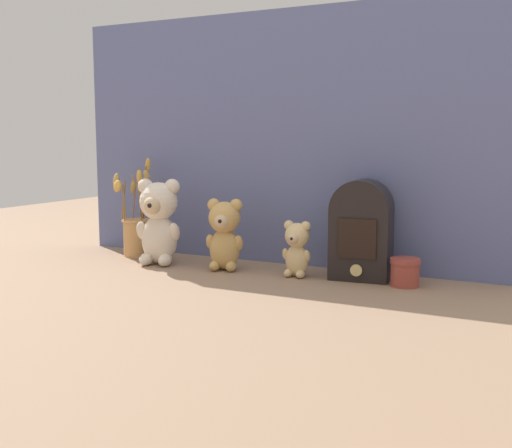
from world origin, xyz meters
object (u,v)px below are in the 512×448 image
object	(u,v)px
teddy_bear_medium	(225,233)
flower_vase	(136,228)
teddy_bear_large	(158,220)
vintage_radio	(361,228)
decorative_tin_tall	(405,272)
teddy_bear_small	(297,248)

from	to	relation	value
teddy_bear_medium	flower_vase	xyz separation A→B (m)	(-0.37, 0.06, -0.02)
teddy_bear_large	teddy_bear_medium	size ratio (longest dim) A/B	1.25
vintage_radio	decorative_tin_tall	distance (m)	0.17
teddy_bear_medium	vintage_radio	world-z (taller)	vintage_radio
teddy_bear_small	teddy_bear_large	bearing A→B (deg)	-176.34
teddy_bear_large	teddy_bear_small	size ratio (longest dim) A/B	1.67
teddy_bear_large	teddy_bear_medium	xyz separation A→B (m)	(0.22, 0.02, -0.03)
teddy_bear_large	flower_vase	xyz separation A→B (m)	(-0.15, 0.08, -0.04)
flower_vase	vintage_radio	world-z (taller)	flower_vase
teddy_bear_large	teddy_bear_medium	world-z (taller)	teddy_bear_large
teddy_bear_medium	vintage_radio	size ratio (longest dim) A/B	0.77
vintage_radio	decorative_tin_tall	bearing A→B (deg)	-14.93
teddy_bear_small	decorative_tin_tall	size ratio (longest dim) A/B	2.00
teddy_bear_medium	vintage_radio	distance (m)	0.40
teddy_bear_medium	teddy_bear_small	bearing A→B (deg)	2.58
flower_vase	teddy_bear_small	bearing A→B (deg)	-4.97
teddy_bear_large	decorative_tin_tall	size ratio (longest dim) A/B	3.33
teddy_bear_large	flower_vase	size ratio (longest dim) A/B	0.82
teddy_bear_medium	teddy_bear_small	size ratio (longest dim) A/B	1.33
teddy_bear_large	flower_vase	distance (m)	0.17
decorative_tin_tall	vintage_radio	bearing A→B (deg)	165.07
teddy_bear_large	decorative_tin_tall	distance (m)	0.76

